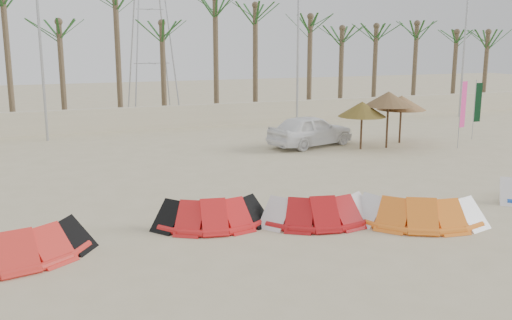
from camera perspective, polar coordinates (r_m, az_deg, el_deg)
name	(u,v)px	position (r m, az deg, el deg)	size (l,w,h in m)	color
ground	(351,267)	(13.30, 9.49, -10.53)	(120.00, 120.00, 0.00)	tan
boundary_wall	(156,117)	(33.44, -9.93, 4.21)	(60.00, 0.30, 1.30)	beige
palm_line	(159,15)	(34.78, -9.67, 14.08)	(52.00, 4.00, 7.70)	brown
lamp_b	(40,25)	(30.54, -20.82, 12.54)	(1.25, 0.14, 11.00)	#A5A8AD
lamp_c	(299,27)	(33.76, 4.30, 13.13)	(1.25, 0.14, 11.00)	#A5A8AD
lamp_d	(466,28)	(40.37, 20.27, 12.25)	(1.25, 0.14, 11.00)	#A5A8AD
pylon	(154,115)	(39.55, -10.18, 4.42)	(3.00, 3.00, 14.00)	#A5A8AD
kite_red_left	(12,241)	(14.66, -23.26, -7.46)	(3.94, 2.24, 0.90)	red
kite_red_mid	(209,210)	(15.92, -4.73, -5.00)	(3.31, 1.95, 0.90)	red
kite_red_right	(315,207)	(16.22, 5.92, -4.70)	(3.45, 2.03, 0.90)	#B31215
kite_orange	(412,208)	(16.66, 15.34, -4.62)	(4.01, 2.88, 0.90)	orange
parasol_left	(388,99)	(27.54, 13.11, 5.96)	(2.32, 2.32, 2.68)	#4C331E
parasol_mid	(362,109)	(26.97, 10.56, 5.02)	(2.25, 2.25, 2.25)	#4C331E
parasol_right	(401,103)	(29.08, 14.33, 5.57)	(2.42, 2.42, 2.36)	#4C331E
flag_pink	(463,107)	(28.50, 20.03, 5.04)	(0.44, 0.14, 3.33)	#A5A8AD
flag_green	(477,104)	(31.41, 21.25, 5.24)	(0.45, 0.04, 3.07)	#A5A8AD
car	(311,130)	(27.62, 5.47, 2.97)	(1.80, 4.48, 1.53)	white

